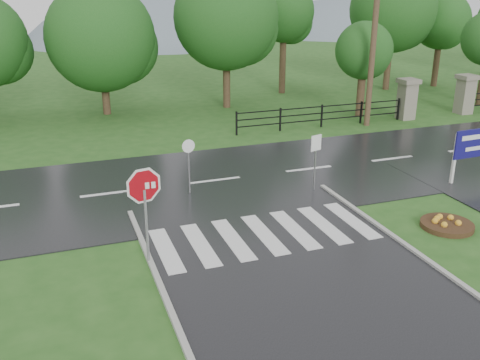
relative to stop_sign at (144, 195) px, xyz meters
name	(u,v)px	position (x,y,z in m)	size (l,w,h in m)	color
ground	(351,332)	(3.59, -4.47, -2.02)	(120.00, 120.00, 0.00)	#26541C
main_road	(215,181)	(3.59, 5.53, -2.02)	(90.00, 8.00, 0.04)	black
crosswalk	(264,234)	(3.59, 0.53, -1.96)	(6.50, 2.80, 0.02)	silver
pillar_west	(407,98)	(16.59, 11.53, -0.84)	(1.00, 1.00, 2.24)	gray
pillar_east	(465,93)	(20.59, 11.53, -0.84)	(1.00, 1.00, 2.24)	gray
fence_west	(322,114)	(11.34, 11.53, -1.29)	(9.58, 0.08, 1.20)	black
hills	(125,154)	(7.08, 60.53, -17.55)	(102.00, 48.00, 48.00)	slate
treeline	(163,106)	(4.59, 19.53, -2.02)	(83.20, 5.20, 10.00)	#184A17
stop_sign	(144,195)	(0.00, 0.00, 0.00)	(1.27, 0.32, 2.92)	#939399
estate_billboard	(479,145)	(13.00, 2.23, -0.58)	(2.38, 0.19, 2.08)	silver
flower_bed	(447,224)	(9.16, -0.85, -1.90)	(1.61, 1.61, 0.32)	#332111
reg_sign_small	(316,152)	(6.70, 3.36, -0.51)	(0.46, 0.15, 2.12)	#939399
reg_sign_round	(189,160)	(2.35, 4.56, -0.70)	(0.47, 0.10, 2.05)	#939399
utility_pole_east	(374,38)	(13.79, 11.03, 2.51)	(1.58, 0.30, 8.91)	#473523
entrance_tree_left	(364,51)	(14.56, 13.03, 1.63)	(3.16, 3.16, 5.26)	#3D2B1C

